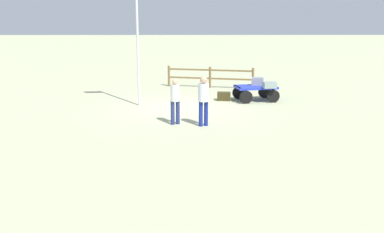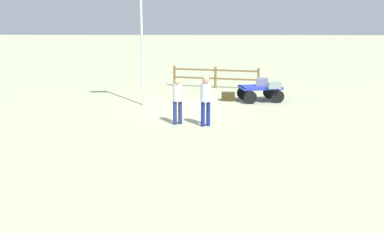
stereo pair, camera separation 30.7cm
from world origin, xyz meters
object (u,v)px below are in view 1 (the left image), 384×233
Objects in this scene: worker_lead at (204,96)px; worker_trailing at (175,99)px; suitcase_navy at (270,85)px; suitcase_dark at (257,81)px; flagpole at (135,24)px; suitcase_maroon at (224,96)px; luggage_cart at (255,90)px.

worker_lead is 1.08× the size of worker_trailing.
suitcase_navy is 0.89m from suitcase_dark.
suitcase_navy is at bearing 117.12° from suitcase_dark.
suitcase_navy is 0.37× the size of worker_trailing.
suitcase_maroon is at bearing -164.31° from flagpole.
worker_lead is at bearing 166.02° from worker_trailing.
worker_lead reaches higher than luggage_cart.
suitcase_dark is 5.72m from worker_trailing.
flagpole is at bearing -52.04° from worker_lead.
suitcase_navy is 0.95× the size of suitcase_maroon.
suitcase_dark is at bearing -166.81° from flagpole.
suitcase_dark is 0.92× the size of suitcase_maroon.
luggage_cart is 5.13m from worker_lead.
worker_trailing reaches higher than suitcase_navy.
worker_trailing is at bearing 50.75° from luggage_cart.
flagpole reaches higher than suitcase_dark.
suitcase_dark reaches higher than luggage_cart.
flagpole is (3.78, 1.06, 3.23)m from suitcase_maroon.
luggage_cart is 3.21× the size of suitcase_maroon.
suitcase_maroon is 0.11× the size of flagpole.
suitcase_maroon is 5.08m from flagpole.
suitcase_navy is at bearing -137.29° from worker_trailing.
luggage_cart is 1.24× the size of worker_trailing.
flagpole reaches higher than luggage_cart.
flagpole is (2.71, -3.47, 2.36)m from worker_lead.
luggage_cart is at bearing -118.86° from worker_lead.
suitcase_dark is 1.66m from suitcase_maroon.
luggage_cart is at bearing -45.88° from suitcase_navy.
luggage_cart is 3.48× the size of suitcase_dark.
luggage_cart is at bearing -129.25° from worker_trailing.
flagpole is at bearing -61.90° from worker_trailing.
suitcase_maroon is at bearing -2.75° from luggage_cart.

